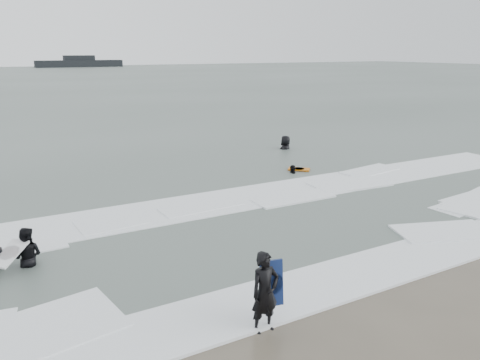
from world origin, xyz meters
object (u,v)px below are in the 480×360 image
surfer_centre (264,329)px  vessel_horizon (79,63)px  surfer_wading (29,266)px  surfer_right_far (285,150)px  surfer_right_near (293,174)px

surfer_centre → vessel_horizon: (23.03, 150.34, 1.32)m
surfer_centre → surfer_wading: bearing=123.1°
surfer_centre → surfer_right_far: bearing=51.9°
surfer_right_near → surfer_wading: bearing=-40.5°
surfer_wading → surfer_right_near: size_ratio=1.02×
surfer_right_near → surfer_right_far: (2.63, 4.53, 0.00)m
vessel_horizon → surfer_wading: bearing=-100.5°
surfer_wading → vessel_horizon: size_ratio=0.06×
surfer_wading → surfer_right_far: surfer_right_far is taller
surfer_centre → surfer_right_near: size_ratio=1.07×
surfer_right_near → surfer_right_far: size_ratio=0.81×
surfer_centre → surfer_right_near: 12.21m
vessel_horizon → surfer_right_near: bearing=-96.4°
surfer_centre → vessel_horizon: bearing=78.2°
surfer_centre → surfer_wading: size_ratio=1.05×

